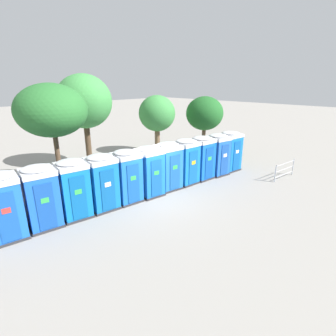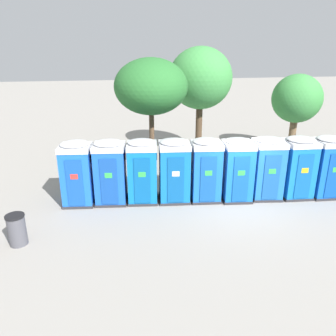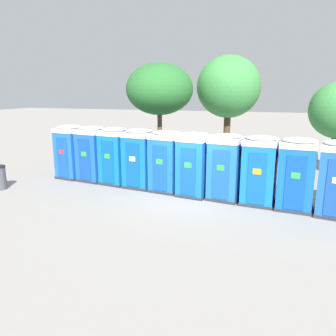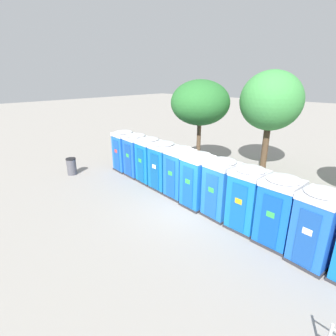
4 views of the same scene
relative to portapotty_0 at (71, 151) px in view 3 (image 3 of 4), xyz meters
The scene contains 12 objects.
ground_plane 6.47m from the portapotty_0, 11.71° to the right, with size 120.00×120.00×0.00m, color gray.
portapotty_0 is the anchor object (origin of this frame).
portapotty_1 1.26m from the portapotty_0, ahead, with size 1.38×1.36×2.54m.
portapotty_2 2.53m from the portapotty_0, ahead, with size 1.34×1.36×2.54m.
portapotty_3 3.79m from the portapotty_0, ahead, with size 1.35×1.33×2.54m.
portapotty_4 5.06m from the portapotty_0, ahead, with size 1.31×1.33×2.54m.
portapotty_5 6.32m from the portapotty_0, ahead, with size 1.30×1.34×2.54m.
portapotty_6 7.58m from the portapotty_0, ahead, with size 1.37×1.37×2.54m.
portapotty_7 8.85m from the portapotty_0, ahead, with size 1.30×1.30×2.54m.
portapotty_8 10.11m from the portapotty_0, ahead, with size 1.32×1.30×2.54m.
street_tree_0 9.13m from the portapotty_0, 40.67° to the left, with size 3.51×3.51×6.02m.
street_tree_3 5.43m from the portapotty_0, 42.24° to the left, with size 3.44×3.44×5.50m.
Camera 3 is at (3.15, -11.80, 4.03)m, focal length 35.00 mm.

